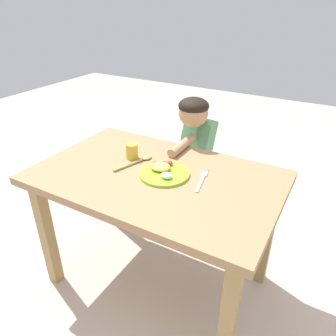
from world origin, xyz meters
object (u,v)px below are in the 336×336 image
plate (163,172)px  drinking_cup (132,151)px  fork (202,180)px  spoon (138,161)px  person (196,160)px

plate → drinking_cup: (-0.22, 0.06, 0.03)m
fork → drinking_cup: 0.41m
spoon → person: person is taller
plate → person: 0.51m
plate → fork: (0.18, 0.04, -0.01)m
plate → drinking_cup: 0.23m
fork → spoon: spoon is taller
fork → plate: bearing=89.7°
plate → spoon: plate is taller
drinking_cup → person: bearing=67.3°
fork → drinking_cup: (-0.41, 0.03, 0.04)m
plate → fork: bearing=11.7°
spoon → person: size_ratio=0.24×
fork → person: (-0.23, 0.44, -0.16)m
drinking_cup → person: (0.17, 0.42, -0.20)m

